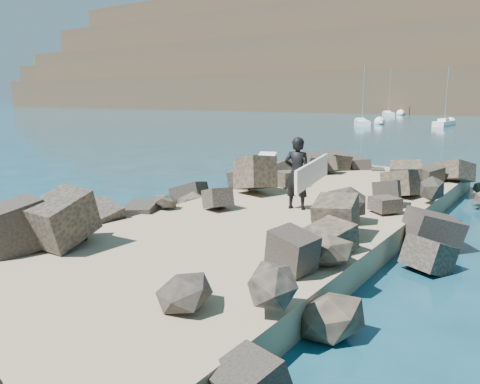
% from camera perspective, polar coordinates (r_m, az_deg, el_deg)
% --- Properties ---
extents(ground, '(800.00, 800.00, 0.00)m').
position_cam_1_polar(ground, '(11.84, 2.79, -6.33)').
color(ground, '#0F384C').
rests_on(ground, ground).
extents(jetty, '(6.00, 26.00, 0.60)m').
position_cam_1_polar(jetty, '(10.19, -3.25, -7.55)').
color(jetty, '#8C7759').
rests_on(jetty, ground).
extents(riprap_left, '(2.60, 22.00, 1.00)m').
position_cam_1_polar(riprap_left, '(12.39, -12.44, -3.38)').
color(riprap_left, black).
rests_on(riprap_left, ground).
extents(riprap_right, '(2.60, 22.00, 1.00)m').
position_cam_1_polar(riprap_right, '(9.18, 13.34, -8.73)').
color(riprap_right, black).
rests_on(riprap_right, ground).
extents(surfboard_resting, '(1.56, 2.75, 0.09)m').
position_cam_1_polar(surfboard_resting, '(17.56, 2.68, 3.04)').
color(surfboard_resting, silver).
rests_on(surfboard_resting, riprap_left).
extents(surfer_with_board, '(1.05, 2.45, 1.98)m').
position_cam_1_polar(surfer_with_board, '(12.78, 7.24, 2.29)').
color(surfer_with_board, black).
rests_on(surfer_with_board, jetty).
extents(sailboat_b, '(1.62, 6.34, 7.68)m').
position_cam_1_polar(sailboat_b, '(65.88, 23.64, 7.69)').
color(sailboat_b, white).
rests_on(sailboat_b, ground).
extents(sailboat_e, '(4.66, 8.04, 9.52)m').
position_cam_1_polar(sailboat_e, '(99.14, 17.62, 9.07)').
color(sailboat_e, white).
rests_on(sailboat_e, ground).
extents(sailboat_a, '(4.30, 6.72, 8.18)m').
position_cam_1_polar(sailboat_a, '(64.16, 14.64, 8.20)').
color(sailboat_a, white).
rests_on(sailboat_a, ground).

